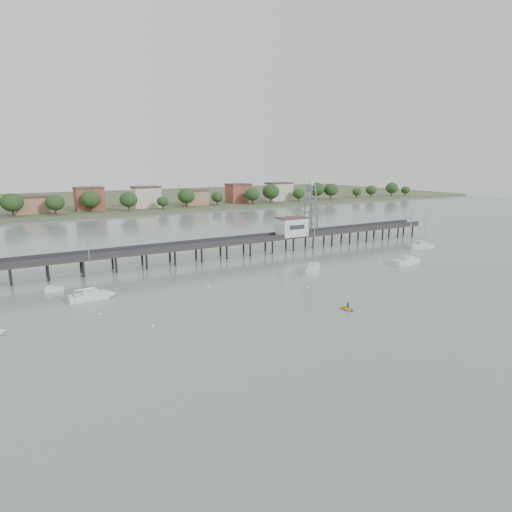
{
  "coord_description": "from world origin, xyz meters",
  "views": [
    {
      "loc": [
        -43.54,
        -39.09,
        24.78
      ],
      "look_at": [
        2.96,
        42.0,
        4.0
      ],
      "focal_mm": 30.0,
      "sensor_mm": 36.0,
      "label": 1
    }
  ],
  "objects": [
    {
      "name": "far_shore",
      "position": [
        0.36,
        239.58,
        0.95
      ],
      "size": [
        500.0,
        170.0,
        10.4
      ],
      "color": "#475133",
      "rests_on": "ground"
    },
    {
      "name": "lattice_tower",
      "position": [
        31.5,
        60.0,
        11.1
      ],
      "size": [
        3.2,
        3.2,
        15.5
      ],
      "color": "slate",
      "rests_on": "ground"
    },
    {
      "name": "yellow_dinghy",
      "position": [
        4.39,
        13.08,
        0.0
      ],
      "size": [
        1.92,
        0.75,
        2.61
      ],
      "primitive_type": "imported",
      "rotation": [
        0.0,
        0.0,
        0.11
      ],
      "color": "yellow",
      "rests_on": "ground"
    },
    {
      "name": "ground_plane",
      "position": [
        0.0,
        0.0,
        0.0
      ],
      "size": [
        500.0,
        500.0,
        0.0
      ],
      "primitive_type": "plane",
      "color": "gray",
      "rests_on": "ground"
    },
    {
      "name": "sailboat_b",
      "position": [
        -31.59,
        40.65,
        0.64
      ],
      "size": [
        7.85,
        2.79,
        12.79
      ],
      "rotation": [
        0.0,
        0.0,
        0.07
      ],
      "color": "silver",
      "rests_on": "ground"
    },
    {
      "name": "white_tender",
      "position": [
        -38.09,
        49.76,
        0.41
      ],
      "size": [
        3.58,
        1.86,
        1.33
      ],
      "rotation": [
        0.0,
        0.0,
        -0.13
      ],
      "color": "silver",
      "rests_on": "ground"
    },
    {
      "name": "mooring_buoys",
      "position": [
        3.47,
        30.67,
        0.08
      ],
      "size": [
        82.58,
        16.21,
        0.39
      ],
      "color": "#FBF6C3",
      "rests_on": "ground"
    },
    {
      "name": "pier_building",
      "position": [
        25.0,
        60.0,
        6.67
      ],
      "size": [
        8.4,
        5.4,
        5.3
      ],
      "color": "silver",
      "rests_on": "ground"
    },
    {
      "name": "pier",
      "position": [
        0.0,
        60.0,
        3.79
      ],
      "size": [
        150.0,
        5.0,
        5.5
      ],
      "color": "#2D2823",
      "rests_on": "ground"
    },
    {
      "name": "sailboat_c",
      "position": [
        15.92,
        37.65,
        0.63
      ],
      "size": [
        8.06,
        8.45,
        14.86
      ],
      "rotation": [
        0.0,
        0.0,
        0.83
      ],
      "color": "silver",
      "rests_on": "ground"
    },
    {
      "name": "sailboat_d",
      "position": [
        40.93,
        31.21,
        0.64
      ],
      "size": [
        8.96,
        3.2,
        14.47
      ],
      "rotation": [
        0.0,
        0.0,
        0.07
      ],
      "color": "silver",
      "rests_on": "ground"
    },
    {
      "name": "dinghy_occupant",
      "position": [
        4.39,
        13.08,
        0.0
      ],
      "size": [
        0.81,
        1.28,
        0.29
      ],
      "primitive_type": "imported",
      "rotation": [
        0.0,
        0.0,
        2.81
      ],
      "color": "black",
      "rests_on": "ground"
    },
    {
      "name": "sailboat_e",
      "position": [
        59.54,
        41.92,
        0.65
      ],
      "size": [
        6.89,
        4.46,
        11.18
      ],
      "rotation": [
        0.0,
        0.0,
        -0.41
      ],
      "color": "silver",
      "rests_on": "ground"
    }
  ]
}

